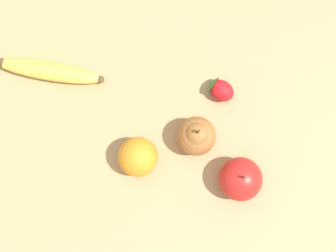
# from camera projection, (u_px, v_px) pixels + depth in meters

# --- Properties ---
(ground_plane) EXTENTS (3.00, 3.00, 0.00)m
(ground_plane) POSITION_uv_depth(u_px,v_px,m) (130.00, 106.00, 0.89)
(ground_plane) COLOR tan
(banana) EXTENTS (0.07, 0.22, 0.04)m
(banana) POSITION_uv_depth(u_px,v_px,m) (48.00, 71.00, 0.88)
(banana) COLOR #DBCC4C
(banana) RESTS_ON ground_plane
(orange) EXTENTS (0.07, 0.07, 0.07)m
(orange) POSITION_uv_depth(u_px,v_px,m) (138.00, 157.00, 0.83)
(orange) COLOR orange
(orange) RESTS_ON ground_plane
(pear) EXTENTS (0.07, 0.07, 0.09)m
(pear) POSITION_uv_depth(u_px,v_px,m) (196.00, 136.00, 0.84)
(pear) COLOR #A36633
(pear) RESTS_ON ground_plane
(strawberry) EXTENTS (0.06, 0.06, 0.04)m
(strawberry) POSITION_uv_depth(u_px,v_px,m) (220.00, 89.00, 0.87)
(strawberry) COLOR red
(strawberry) RESTS_ON ground_plane
(apple) EXTENTS (0.08, 0.08, 0.08)m
(apple) POSITION_uv_depth(u_px,v_px,m) (240.00, 179.00, 0.83)
(apple) COLOR red
(apple) RESTS_ON ground_plane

